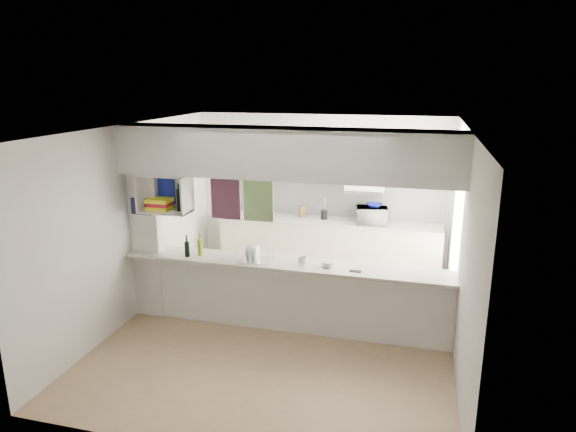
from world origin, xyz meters
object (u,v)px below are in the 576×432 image
(microwave, at_px, (372,215))
(dish_rack, at_px, (256,254))
(bowl, at_px, (374,205))
(wine_bottles, at_px, (194,248))

(microwave, bearing_deg, dish_rack, 51.70)
(bowl, height_order, dish_rack, bowl)
(bowl, relative_size, dish_rack, 0.58)
(wine_bottles, bearing_deg, bowl, 45.30)
(bowl, bearing_deg, dish_rack, -121.33)
(microwave, relative_size, dish_rack, 1.18)
(microwave, height_order, dish_rack, microwave)
(microwave, bearing_deg, bowl, 179.94)
(bowl, relative_size, wine_bottles, 0.78)
(microwave, distance_m, bowl, 0.17)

